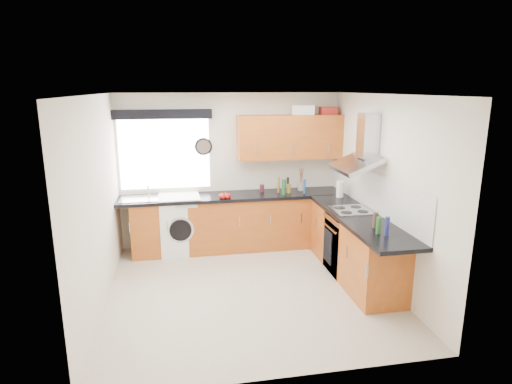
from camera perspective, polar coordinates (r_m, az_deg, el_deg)
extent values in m
plane|color=beige|center=(5.77, -0.94, -12.81)|extent=(3.60, 3.60, 0.00)
cube|color=white|center=(5.15, -1.05, 12.88)|extent=(3.60, 3.60, 0.02)
cube|color=silver|center=(7.06, -3.39, 2.91)|extent=(3.60, 0.02, 2.50)
cube|color=silver|center=(3.64, 3.70, -7.69)|extent=(3.60, 0.02, 2.50)
cube|color=silver|center=(5.34, -20.41, -1.53)|extent=(0.02, 3.60, 2.50)
cube|color=silver|center=(5.88, 16.57, 0.12)|extent=(0.02, 3.60, 2.50)
cube|color=white|center=(6.96, -12.07, 4.96)|extent=(1.40, 0.02, 1.10)
cube|color=black|center=(6.80, -12.35, 10.10)|extent=(1.50, 0.18, 0.14)
cube|color=white|center=(6.16, 15.20, 0.14)|extent=(0.01, 3.00, 0.54)
cube|color=#994817|center=(6.98, -3.82, -4.20)|extent=(3.00, 0.58, 0.86)
cube|color=#994817|center=(7.31, 8.76, -3.48)|extent=(0.60, 0.60, 0.86)
cube|color=#994817|center=(6.13, 12.98, -7.13)|extent=(0.58, 2.10, 0.86)
cube|color=black|center=(6.85, -3.04, -0.56)|extent=(3.60, 0.62, 0.05)
cube|color=black|center=(5.85, 13.70, -3.47)|extent=(0.62, 2.42, 0.05)
cube|color=black|center=(6.26, 12.35, -6.71)|extent=(0.56, 0.58, 0.85)
cube|color=#B1B6C0|center=(6.10, 12.59, -2.38)|extent=(0.52, 0.52, 0.01)
cube|color=#994817|center=(6.99, 4.54, 7.33)|extent=(1.70, 0.35, 0.70)
cube|color=white|center=(6.94, -10.06, -4.22)|extent=(0.65, 0.63, 0.92)
cylinder|color=black|center=(6.94, -7.01, 6.03)|extent=(0.28, 0.04, 0.28)
cube|color=white|center=(7.11, 6.29, 10.84)|extent=(0.41, 0.34, 0.15)
cube|color=#A6241C|center=(7.16, 9.61, 10.64)|extent=(0.28, 0.24, 0.12)
cylinder|color=gray|center=(7.15, 6.03, 0.83)|extent=(0.13, 0.13, 0.15)
cylinder|color=white|center=(6.79, 11.14, 0.37)|extent=(0.14, 0.14, 0.25)
cylinder|color=brown|center=(6.96, 3.05, 0.95)|extent=(0.04, 0.04, 0.25)
cylinder|color=olive|center=(6.96, 4.39, 0.47)|extent=(0.07, 0.07, 0.14)
cylinder|color=#1C4F24|center=(6.84, 3.71, 0.66)|extent=(0.07, 0.07, 0.24)
cylinder|color=black|center=(7.02, 4.25, 0.98)|extent=(0.04, 0.04, 0.24)
cylinder|color=#48191D|center=(7.02, 0.79, 0.51)|extent=(0.07, 0.07, 0.12)
cylinder|color=navy|center=(6.93, 6.48, 0.72)|extent=(0.04, 0.04, 0.23)
cylinder|color=navy|center=(5.17, 17.08, -4.40)|extent=(0.05, 0.05, 0.22)
cylinder|color=#205A25|center=(5.21, 16.03, -4.30)|extent=(0.06, 0.06, 0.20)
cylinder|color=#3D2F22|center=(5.42, 15.63, -3.64)|extent=(0.06, 0.06, 0.19)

